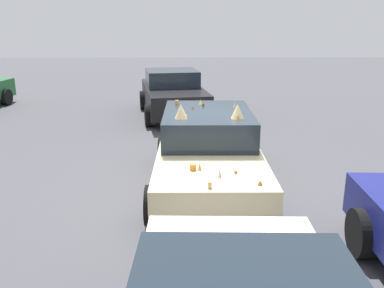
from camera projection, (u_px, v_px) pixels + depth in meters
name	position (u px, v px, depth m)	size (l,w,h in m)	color
ground_plane	(208.00, 190.00, 7.86)	(60.00, 60.00, 0.00)	#47474C
art_car_decorated	(208.00, 151.00, 7.76)	(4.53, 2.10, 1.68)	beige
parked_sedan_behind_left	(173.00, 94.00, 13.82)	(4.43, 2.55, 1.50)	black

